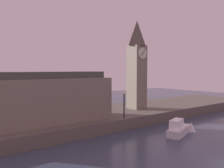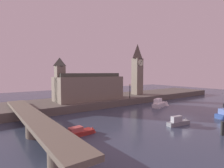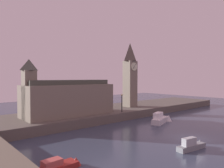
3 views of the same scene
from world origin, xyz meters
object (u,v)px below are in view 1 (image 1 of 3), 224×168
Objects in this scene: parliament_hall at (44,98)px; streetlamp at (124,101)px; clock_tower at (137,63)px; boat_ferry_white at (181,129)px.

parliament_hall is 10.02m from streetlamp.
clock_tower is at bearing 34.00° from streetlamp.
clock_tower is 0.91× the size of parliament_hall.
streetlamp reaches higher than boat_ferry_white.
clock_tower is 4.12× the size of streetlamp.
parliament_hall is at bearing 156.92° from streetlamp.
parliament_hall reaches higher than boat_ferry_white.
boat_ferry_white is (13.02, -9.95, -3.79)m from parliament_hall.
parliament_hall is 16.82m from boat_ferry_white.
streetlamp is at bearing -23.08° from parliament_hall.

